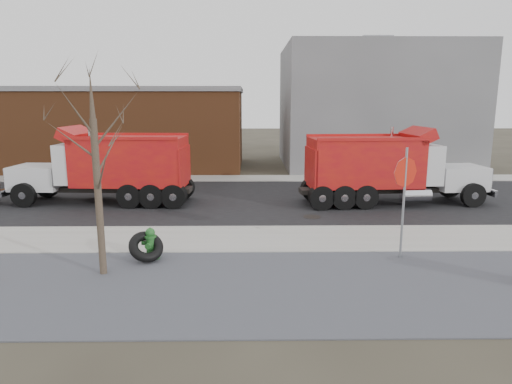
{
  "coord_description": "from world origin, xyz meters",
  "views": [
    {
      "loc": [
        0.61,
        -13.84,
        4.44
      ],
      "look_at": [
        0.81,
        1.24,
        1.4
      ],
      "focal_mm": 32.0,
      "sensor_mm": 36.0,
      "label": 1
    }
  ],
  "objects_px": {
    "truck_tire": "(146,247)",
    "stop_sign": "(405,185)",
    "fire_hydrant": "(151,245)",
    "dump_truck_red_a": "(386,166)",
    "dump_truck_red_b": "(109,165)"
  },
  "relations": [
    {
      "from": "dump_truck_red_a",
      "to": "dump_truck_red_b",
      "type": "distance_m",
      "value": 11.98
    },
    {
      "from": "stop_sign",
      "to": "dump_truck_red_a",
      "type": "distance_m",
      "value": 7.19
    },
    {
      "from": "fire_hydrant",
      "to": "dump_truck_red_b",
      "type": "xyz_separation_m",
      "value": [
        -3.28,
        7.26,
        1.26
      ]
    },
    {
      "from": "fire_hydrant",
      "to": "truck_tire",
      "type": "xyz_separation_m",
      "value": [
        -0.09,
        -0.18,
        0.0
      ]
    },
    {
      "from": "dump_truck_red_b",
      "to": "truck_tire",
      "type": "bearing_deg",
      "value": 116.62
    },
    {
      "from": "stop_sign",
      "to": "dump_truck_red_a",
      "type": "bearing_deg",
      "value": 71.34
    },
    {
      "from": "stop_sign",
      "to": "truck_tire",
      "type": "bearing_deg",
      "value": 175.35
    },
    {
      "from": "stop_sign",
      "to": "fire_hydrant",
      "type": "bearing_deg",
      "value": 173.88
    },
    {
      "from": "stop_sign",
      "to": "dump_truck_red_a",
      "type": "relative_size",
      "value": 0.39
    },
    {
      "from": "stop_sign",
      "to": "dump_truck_red_b",
      "type": "relative_size",
      "value": 0.4
    },
    {
      "from": "dump_truck_red_b",
      "to": "stop_sign",
      "type": "bearing_deg",
      "value": 148.37
    },
    {
      "from": "stop_sign",
      "to": "dump_truck_red_b",
      "type": "bearing_deg",
      "value": 139.08
    },
    {
      "from": "stop_sign",
      "to": "dump_truck_red_b",
      "type": "distance_m",
      "value": 12.7
    },
    {
      "from": "truck_tire",
      "to": "stop_sign",
      "type": "height_order",
      "value": "stop_sign"
    },
    {
      "from": "fire_hydrant",
      "to": "stop_sign",
      "type": "xyz_separation_m",
      "value": [
        7.11,
        -0.03,
        1.71
      ]
    }
  ]
}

